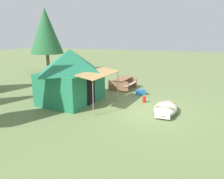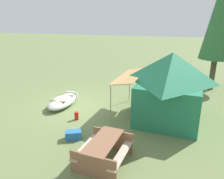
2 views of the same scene
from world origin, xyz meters
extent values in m
plane|color=olive|center=(0.00, 0.00, 0.00)|extent=(80.00, 80.00, 0.00)
ellipsoid|color=silver|center=(0.11, -0.98, 0.23)|extent=(2.24, 1.16, 0.46)
ellipsoid|color=#474846|center=(0.11, -0.98, 0.27)|extent=(2.06, 1.02, 0.17)
cube|color=olive|center=(0.55, -0.99, 0.42)|extent=(0.17, 0.83, 0.04)
cube|color=olive|center=(-0.34, -0.96, 0.42)|extent=(0.17, 0.83, 0.04)
cube|color=silver|center=(-0.91, -0.94, 0.25)|extent=(0.10, 0.70, 0.35)
cube|color=#237752|center=(0.15, 4.29, 0.88)|extent=(3.52, 2.91, 1.75)
pyramid|color=#237752|center=(0.15, 4.29, 2.36)|extent=(3.80, 3.14, 1.22)
cube|color=black|center=(0.01, 3.00, 0.74)|extent=(0.76, 0.11, 1.40)
cube|color=tan|center=(-0.04, 2.49, 1.80)|extent=(3.03, 1.34, 0.20)
cylinder|color=gray|center=(1.27, 1.91, 0.83)|extent=(0.04, 0.04, 1.66)
cylinder|color=gray|center=(-1.45, 2.20, 0.83)|extent=(0.04, 0.04, 1.66)
cube|color=#8B5D41|center=(3.95, 2.41, 0.75)|extent=(1.82, 0.95, 0.04)
cube|color=beige|center=(4.02, 3.00, 0.43)|extent=(1.76, 0.46, 0.04)
cube|color=beige|center=(3.88, 1.82, 0.43)|extent=(1.76, 0.46, 0.04)
cube|color=#8B5D41|center=(4.72, 2.32, 0.36)|extent=(0.23, 1.45, 0.73)
cube|color=#8B5D41|center=(3.19, 2.50, 0.36)|extent=(0.23, 1.45, 0.73)
cube|color=#246BB4|center=(2.94, 0.90, 0.16)|extent=(0.53, 0.67, 0.32)
cylinder|color=red|center=(1.39, 0.36, 0.18)|extent=(0.25, 0.25, 0.35)
cylinder|color=brown|center=(7.99, 11.52, 0.93)|extent=(0.32, 0.32, 1.86)
cone|color=#266135|center=(7.99, 11.52, 4.04)|extent=(3.18, 3.18, 4.35)
camera|label=1|loc=(-10.30, -1.97, 3.79)|focal=35.00mm
camera|label=2|loc=(9.67, 4.21, 4.46)|focal=35.62mm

